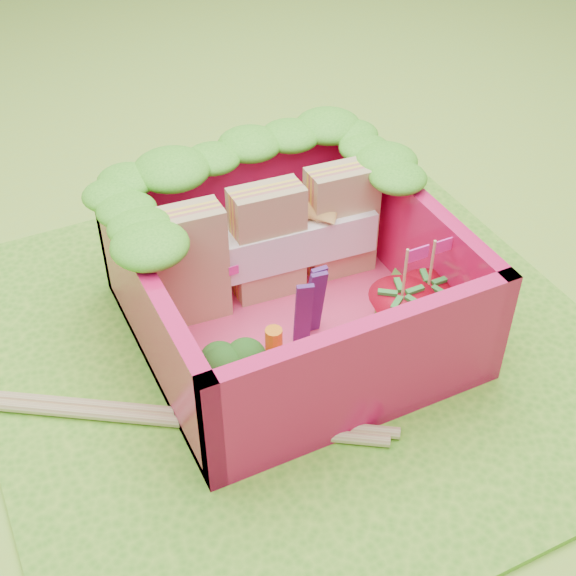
{
  "coord_description": "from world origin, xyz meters",
  "views": [
    {
      "loc": [
        -1.13,
        -2.27,
        2.49
      ],
      "look_at": [
        0.02,
        0.08,
        0.28
      ],
      "focal_mm": 50.0,
      "sensor_mm": 36.0,
      "label": 1
    }
  ],
  "objects_px": {
    "bento_box": "(291,282)",
    "sandwich_stack": "(269,243)",
    "chopsticks": "(89,409)",
    "broccoli": "(228,375)",
    "strawberry_right": "(425,307)",
    "strawberry_left": "(399,320)"
  },
  "relations": [
    {
      "from": "sandwich_stack",
      "to": "broccoli",
      "type": "xyz_separation_m",
      "value": [
        -0.45,
        -0.59,
        -0.09
      ]
    },
    {
      "from": "sandwich_stack",
      "to": "broccoli",
      "type": "height_order",
      "value": "sandwich_stack"
    },
    {
      "from": "broccoli",
      "to": "strawberry_right",
      "type": "bearing_deg",
      "value": 2.8
    },
    {
      "from": "strawberry_right",
      "to": "chopsticks",
      "type": "bearing_deg",
      "value": 171.49
    },
    {
      "from": "broccoli",
      "to": "strawberry_left",
      "type": "relative_size",
      "value": 0.65
    },
    {
      "from": "bento_box",
      "to": "strawberry_right",
      "type": "bearing_deg",
      "value": -31.12
    },
    {
      "from": "broccoli",
      "to": "strawberry_left",
      "type": "bearing_deg",
      "value": 0.89
    },
    {
      "from": "sandwich_stack",
      "to": "chopsticks",
      "type": "height_order",
      "value": "sandwich_stack"
    },
    {
      "from": "chopsticks",
      "to": "bento_box",
      "type": "bearing_deg",
      "value": 5.03
    },
    {
      "from": "chopsticks",
      "to": "broccoli",
      "type": "bearing_deg",
      "value": -27.34
    },
    {
      "from": "strawberry_left",
      "to": "strawberry_right",
      "type": "distance_m",
      "value": 0.16
    },
    {
      "from": "sandwich_stack",
      "to": "chopsticks",
      "type": "distance_m",
      "value": 1.05
    },
    {
      "from": "sandwich_stack",
      "to": "chopsticks",
      "type": "bearing_deg",
      "value": -161.19
    },
    {
      "from": "broccoli",
      "to": "sandwich_stack",
      "type": "bearing_deg",
      "value": 52.66
    },
    {
      "from": "bento_box",
      "to": "broccoli",
      "type": "xyz_separation_m",
      "value": [
        -0.44,
        -0.34,
        -0.04
      ]
    },
    {
      "from": "chopsticks",
      "to": "sandwich_stack",
      "type": "bearing_deg",
      "value": 18.81
    },
    {
      "from": "bento_box",
      "to": "chopsticks",
      "type": "xyz_separation_m",
      "value": [
        -0.94,
        -0.08,
        -0.25
      ]
    },
    {
      "from": "sandwich_stack",
      "to": "chopsticks",
      "type": "xyz_separation_m",
      "value": [
        -0.95,
        -0.32,
        -0.3
      ]
    },
    {
      "from": "strawberry_left",
      "to": "bento_box",
      "type": "bearing_deg",
      "value": 135.66
    },
    {
      "from": "strawberry_right",
      "to": "broccoli",
      "type": "bearing_deg",
      "value": -177.2
    },
    {
      "from": "sandwich_stack",
      "to": "strawberry_right",
      "type": "distance_m",
      "value": 0.74
    },
    {
      "from": "bento_box",
      "to": "sandwich_stack",
      "type": "relative_size",
      "value": 1.22
    }
  ]
}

